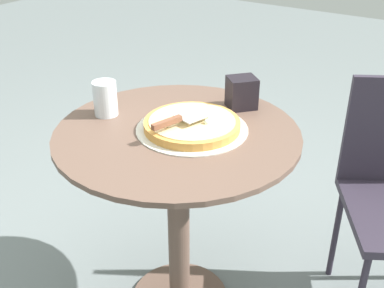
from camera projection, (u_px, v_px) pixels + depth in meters
patio_table at (178, 183)px, 1.66m from camera, size 0.80×0.80×0.76m
pizza_on_tray at (192, 125)px, 1.56m from camera, size 0.37×0.37×0.05m
pizza_server at (179, 119)px, 1.51m from camera, size 0.22×0.11×0.02m
drinking_cup at (105, 98)px, 1.64m from camera, size 0.08×0.08×0.12m
napkin_dispenser at (242, 93)px, 1.70m from camera, size 0.13×0.13×0.11m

